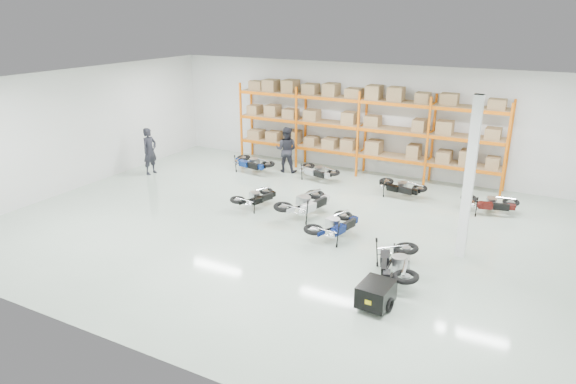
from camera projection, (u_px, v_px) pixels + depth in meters
The scene contains 14 objects.
room at pixel (288, 159), 15.55m from camera, with size 18.00×18.00×18.00m.
pallet_rack at pixel (362, 121), 20.92m from camera, with size 11.28×0.98×3.62m.
structural_column at pixel (469, 179), 13.67m from camera, with size 0.25×0.25×4.50m, color white.
moto_blue_centre at pixel (335, 221), 15.34m from camera, with size 0.79×1.77×1.08m, color #071346, non-canonical shape.
moto_silver_left at pixel (305, 199), 16.97m from camera, with size 0.87×1.95×1.19m, color silver, non-canonical shape.
moto_black_far_left at pixel (256, 194), 17.78m from camera, with size 0.70×1.57×0.96m, color black, non-canonical shape.
moto_touring_right at pixel (397, 257), 13.00m from camera, with size 0.85×1.91×1.17m, color black, non-canonical shape.
trailer at pixel (376, 294), 11.74m from camera, with size 0.78×1.49×0.62m.
moto_back_a at pixel (252, 160), 21.68m from camera, with size 0.78×1.76×1.08m, color navy, non-canonical shape.
moto_back_b at pixel (317, 168), 20.67m from camera, with size 0.72×1.61×0.99m, color #AAAFB3, non-canonical shape.
moto_back_c at pixel (401, 184), 18.81m from camera, with size 0.72×1.61×0.98m, color black, non-canonical shape.
moto_back_d at pixel (490, 200), 17.22m from camera, with size 0.72×1.62×0.99m, color #420F0D, non-canonical shape.
person_left at pixel (150, 151), 21.33m from camera, with size 0.71×0.47×1.95m, color black.
person_back at pixel (286, 150), 21.62m from camera, with size 0.94×0.73×1.93m, color black.
Camera 1 is at (7.03, -13.25, 6.48)m, focal length 32.00 mm.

